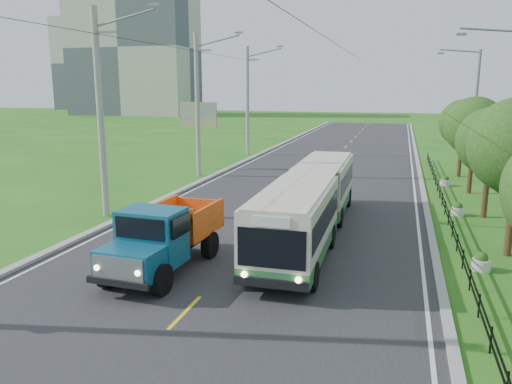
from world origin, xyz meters
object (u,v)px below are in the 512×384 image
at_px(tree_back, 463,126).
at_px(pole_mid, 198,105).
at_px(tree_fourth, 491,145).
at_px(dump_truck, 164,233).
at_px(pole_near, 101,113).
at_px(pole_far, 248,101).
at_px(streetlight_far, 473,107).
at_px(planter_far, 445,182).
at_px(streetlight_mid, 512,118).
at_px(billboard_left, 198,119).
at_px(planter_near, 481,263).
at_px(planter_mid, 458,210).
at_px(tree_fifth, 475,129).
at_px(bus, 311,199).

bearing_deg(tree_back, pole_mid, -164.16).
xyz_separation_m(tree_fourth, dump_truck, (-11.93, -11.20, -2.24)).
height_order(pole_near, tree_back, pole_near).
height_order(pole_far, streetlight_far, pole_far).
height_order(streetlight_far, planter_far, streetlight_far).
relative_size(pole_mid, streetlight_mid, 1.10).
bearing_deg(billboard_left, pole_mid, -67.58).
relative_size(planter_near, planter_mid, 1.00).
height_order(pole_mid, billboard_left, pole_mid).
bearing_deg(pole_far, planter_far, -33.12).
relative_size(pole_near, tree_fourth, 1.85).
xyz_separation_m(planter_near, planter_far, (0.00, 16.00, 0.00)).
height_order(streetlight_far, dump_truck, streetlight_far).
bearing_deg(planter_mid, dump_truck, -133.97).
bearing_deg(streetlight_far, tree_fifth, -95.71).
bearing_deg(billboard_left, streetlight_mid, -26.40).
xyz_separation_m(pole_far, billboard_left, (-1.24, -9.00, -1.23)).
bearing_deg(streetlight_far, tree_back, -112.92).
height_order(pole_far, planter_near, pole_far).
xyz_separation_m(tree_back, streetlight_far, (0.79, 1.86, 1.25)).
bearing_deg(planter_far, planter_near, -90.00).
bearing_deg(planter_near, tree_back, 86.43).
distance_m(pole_mid, streetlight_far, 20.16).
bearing_deg(tree_fourth, streetlight_far, 86.75).
xyz_separation_m(tree_fifth, planter_near, (-1.26, -14.14, -3.57)).
height_order(pole_far, dump_truck, pole_far).
distance_m(pole_far, tree_fourth, 26.20).
xyz_separation_m(tree_fifth, tree_back, (-0.00, 6.00, -0.20)).
bearing_deg(tree_fifth, planter_near, -95.08).
bearing_deg(dump_truck, planter_near, 18.66).
distance_m(tree_fourth, planter_mid, 3.53).
distance_m(pole_mid, bus, 16.71).
bearing_deg(dump_truck, billboard_left, 112.08).
xyz_separation_m(pole_near, streetlight_far, (18.90, 19.00, -0.19)).
xyz_separation_m(pole_mid, streetlight_far, (18.90, 7.00, -0.19)).
relative_size(tree_fourth, bus, 0.38).
distance_m(pole_mid, dump_truck, 19.46).
distance_m(pole_far, streetlight_mid, 26.80).
distance_m(pole_far, planter_far, 20.70).
bearing_deg(streetlight_mid, bus, -146.53).
bearing_deg(streetlight_far, dump_truck, -116.90).
bearing_deg(planter_near, billboard_left, 135.16).
bearing_deg(tree_fifth, pole_mid, 177.29).
bearing_deg(bus, planter_mid, 40.37).
relative_size(planter_mid, dump_truck, 0.12).
distance_m(streetlight_mid, planter_mid, 5.05).
distance_m(bus, dump_truck, 6.86).
bearing_deg(tree_fifth, tree_fourth, -90.00).
relative_size(pole_mid, tree_fourth, 1.85).
xyz_separation_m(pole_far, tree_back, (18.12, -6.86, -1.44)).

